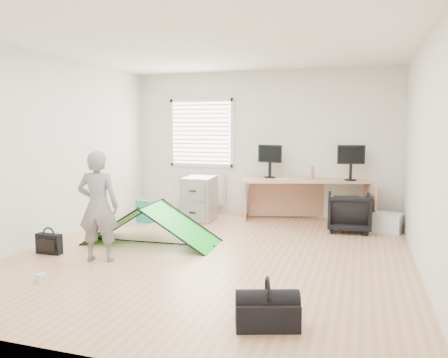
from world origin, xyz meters
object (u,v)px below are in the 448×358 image
(thermos, at_px, (312,173))
(desk, at_px, (305,201))
(office_chair, at_px, (349,212))
(person, at_px, (98,206))
(duffel_bag, at_px, (267,314))
(storage_crate, at_px, (384,222))
(monitor_left, at_px, (270,166))
(laptop_bag, at_px, (49,244))
(filing_cabinet, at_px, (200,199))
(kite, at_px, (152,223))
(monitor_right, at_px, (351,168))

(thermos, bearing_deg, desk, -140.62)
(office_chair, xyz_separation_m, person, (-2.93, -2.57, 0.38))
(duffel_bag, bearing_deg, thermos, 73.31)
(office_chair, xyz_separation_m, storage_crate, (0.54, 0.13, -0.16))
(desk, height_order, person, person)
(monitor_left, xyz_separation_m, laptop_bag, (-2.32, -3.08, -0.84))
(storage_crate, bearing_deg, filing_cabinet, -178.43)
(thermos, height_order, person, person)
(person, xyz_separation_m, duffel_bag, (2.39, -1.17, -0.58))
(desk, relative_size, thermos, 9.92)
(office_chair, bearing_deg, desk, -36.63)
(filing_cabinet, relative_size, laptop_bag, 2.19)
(kite, distance_m, duffel_bag, 3.01)
(thermos, bearing_deg, office_chair, -41.98)
(thermos, xyz_separation_m, laptop_bag, (-3.07, -3.11, -0.73))
(monitor_left, xyz_separation_m, office_chair, (1.41, -0.56, -0.66))
(desk, height_order, laptop_bag, desk)
(filing_cabinet, height_order, monitor_right, monitor_right)
(desk, bearing_deg, kite, -146.91)
(duffel_bag, bearing_deg, storage_crate, 56.21)
(kite, bearing_deg, desk, 44.49)
(duffel_bag, bearing_deg, monitor_left, 83.23)
(desk, distance_m, person, 3.77)
(person, bearing_deg, monitor_left, -129.60)
(monitor_right, bearing_deg, kite, -156.60)
(filing_cabinet, relative_size, thermos, 3.52)
(monitor_right, xyz_separation_m, laptop_bag, (-3.72, -3.11, -0.84))
(thermos, bearing_deg, person, -125.66)
(filing_cabinet, height_order, laptop_bag, filing_cabinet)
(laptop_bag, bearing_deg, desk, 45.88)
(laptop_bag, bearing_deg, filing_cabinet, 66.12)
(office_chair, bearing_deg, duffel_bag, 78.38)
(thermos, bearing_deg, duffel_bag, -88.40)
(laptop_bag, distance_m, duffel_bag, 3.42)
(thermos, relative_size, office_chair, 0.33)
(kite, height_order, duffel_bag, kite)
(monitor_left, distance_m, kite, 2.62)
(office_chair, bearing_deg, thermos, -45.43)
(storage_crate, bearing_deg, person, -142.05)
(desk, bearing_deg, office_chair, -48.36)
(desk, relative_size, monitor_right, 4.72)
(filing_cabinet, height_order, office_chair, filing_cabinet)
(person, height_order, laptop_bag, person)
(person, bearing_deg, duffel_bag, 140.04)
(monitor_left, relative_size, kite, 0.24)
(laptop_bag, bearing_deg, storage_crate, 32.18)
(storage_crate, bearing_deg, thermos, 158.95)
(laptop_bag, height_order, duffel_bag, laptop_bag)
(person, distance_m, duffel_bag, 2.72)
(person, distance_m, storage_crate, 4.43)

